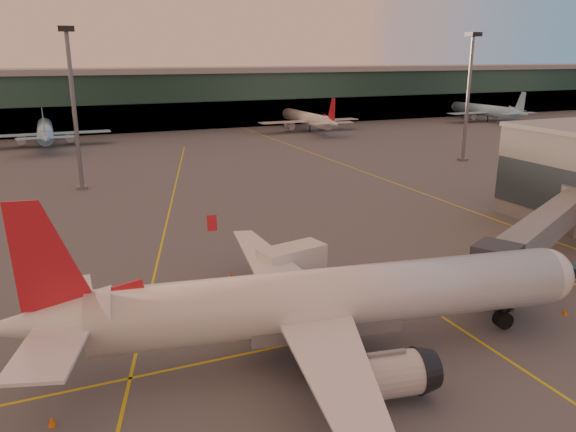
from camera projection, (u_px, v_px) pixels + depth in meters
name	position (u px, v px, depth m)	size (l,w,h in m)	color
ground	(424.00, 352.00, 41.90)	(600.00, 600.00, 0.00)	#4C4F54
taxi_markings	(188.00, 213.00, 78.49)	(100.12, 173.00, 0.01)	yellow
terminal	(134.00, 99.00, 164.86)	(400.00, 20.00, 17.60)	#19382D
mast_west_near	(73.00, 97.00, 88.63)	(2.40, 2.40, 25.60)	slate
mast_east_near	(469.00, 88.00, 113.25)	(2.40, 2.40, 25.60)	slate
distant_aircraft_row	(64.00, 145.00, 138.37)	(290.00, 34.00, 13.00)	#90C9F1
main_airplane	(319.00, 303.00, 40.42)	(42.91, 38.88, 12.98)	white
jet_bridge	(550.00, 225.00, 58.10)	(29.32, 17.40, 6.25)	slate
catering_truck	(293.00, 268.00, 51.07)	(6.55, 3.85, 4.76)	#AD2C18
cone_nose	(565.00, 312.00, 47.94)	(0.44, 0.44, 0.56)	orange
cone_tail	(52.00, 421.00, 33.56)	(0.50, 0.50, 0.63)	orange
cone_wing_left	(230.00, 274.00, 56.22)	(0.39, 0.39, 0.50)	orange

